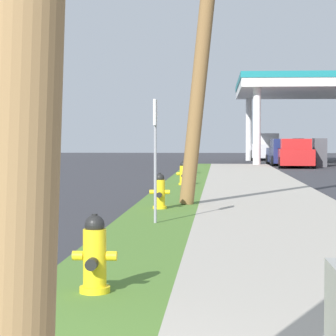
{
  "coord_description": "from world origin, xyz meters",
  "views": [
    {
      "loc": [
        1.84,
        -3.41,
        1.57
      ],
      "look_at": [
        0.64,
        14.16,
        0.88
      ],
      "focal_mm": 79.84,
      "sensor_mm": 36.0,
      "label": 1
    }
  ],
  "objects_px": {
    "fire_hydrant_nearest": "(95,258)",
    "fire_hydrant_third": "(183,175)",
    "car_navy_by_far_pump": "(285,153)",
    "truck_silver_at_forecourt": "(266,148)",
    "street_sign_post": "(155,135)",
    "fire_hydrant_second": "(160,193)",
    "car_red_by_near_pump": "(295,154)",
    "fire_hydrant_fourth": "(189,166)"
  },
  "relations": [
    {
      "from": "car_red_by_near_pump",
      "to": "street_sign_post",
      "type": "bearing_deg",
      "value": -100.49
    },
    {
      "from": "fire_hydrant_second",
      "to": "fire_hydrant_third",
      "type": "distance_m",
      "value": 8.03
    },
    {
      "from": "fire_hydrant_second",
      "to": "street_sign_post",
      "type": "bearing_deg",
      "value": -87.14
    },
    {
      "from": "fire_hydrant_nearest",
      "to": "fire_hydrant_fourth",
      "type": "height_order",
      "value": "same"
    },
    {
      "from": "fire_hydrant_second",
      "to": "street_sign_post",
      "type": "height_order",
      "value": "street_sign_post"
    },
    {
      "from": "fire_hydrant_nearest",
      "to": "street_sign_post",
      "type": "relative_size",
      "value": 0.35
    },
    {
      "from": "fire_hydrant_fourth",
      "to": "truck_silver_at_forecourt",
      "type": "height_order",
      "value": "truck_silver_at_forecourt"
    },
    {
      "from": "fire_hydrant_fourth",
      "to": "street_sign_post",
      "type": "bearing_deg",
      "value": -89.48
    },
    {
      "from": "fire_hydrant_nearest",
      "to": "fire_hydrant_third",
      "type": "distance_m",
      "value": 16.47
    },
    {
      "from": "street_sign_post",
      "to": "truck_silver_at_forecourt",
      "type": "xyz_separation_m",
      "value": [
        4.6,
        42.97,
        -0.72
      ]
    },
    {
      "from": "fire_hydrant_nearest",
      "to": "fire_hydrant_fourth",
      "type": "distance_m",
      "value": 24.27
    },
    {
      "from": "fire_hydrant_second",
      "to": "truck_silver_at_forecourt",
      "type": "xyz_separation_m",
      "value": [
        4.72,
        40.37,
        0.47
      ]
    },
    {
      "from": "fire_hydrant_fourth",
      "to": "car_navy_by_far_pump",
      "type": "relative_size",
      "value": 0.16
    },
    {
      "from": "fire_hydrant_fourth",
      "to": "truck_silver_at_forecourt",
      "type": "bearing_deg",
      "value": 79.02
    },
    {
      "from": "street_sign_post",
      "to": "car_red_by_near_pump",
      "type": "distance_m",
      "value": 28.97
    },
    {
      "from": "fire_hydrant_second",
      "to": "truck_silver_at_forecourt",
      "type": "bearing_deg",
      "value": 83.32
    },
    {
      "from": "truck_silver_at_forecourt",
      "to": "fire_hydrant_nearest",
      "type": "bearing_deg",
      "value": -95.46
    },
    {
      "from": "street_sign_post",
      "to": "car_red_by_near_pump",
      "type": "xyz_separation_m",
      "value": [
        5.27,
        28.47,
        -0.91
      ]
    },
    {
      "from": "fire_hydrant_second",
      "to": "fire_hydrant_fourth",
      "type": "xyz_separation_m",
      "value": [
        -0.04,
        15.83,
        0.0
      ]
    },
    {
      "from": "fire_hydrant_fourth",
      "to": "car_red_by_near_pump",
      "type": "relative_size",
      "value": 0.16
    },
    {
      "from": "fire_hydrant_third",
      "to": "truck_silver_at_forecourt",
      "type": "relative_size",
      "value": 0.13
    },
    {
      "from": "car_navy_by_far_pump",
      "to": "truck_silver_at_forecourt",
      "type": "relative_size",
      "value": 0.82
    },
    {
      "from": "street_sign_post",
      "to": "car_red_by_near_pump",
      "type": "bearing_deg",
      "value": 79.51
    },
    {
      "from": "fire_hydrant_nearest",
      "to": "fire_hydrant_third",
      "type": "height_order",
      "value": "same"
    },
    {
      "from": "fire_hydrant_third",
      "to": "car_red_by_near_pump",
      "type": "xyz_separation_m",
      "value": [
        5.3,
        17.85,
        0.28
      ]
    },
    {
      "from": "street_sign_post",
      "to": "fire_hydrant_second",
      "type": "bearing_deg",
      "value": 92.86
    },
    {
      "from": "car_red_by_near_pump",
      "to": "truck_silver_at_forecourt",
      "type": "xyz_separation_m",
      "value": [
        -0.68,
        14.49,
        0.19
      ]
    },
    {
      "from": "street_sign_post",
      "to": "fire_hydrant_fourth",
      "type": "bearing_deg",
      "value": 90.52
    },
    {
      "from": "fire_hydrant_fourth",
      "to": "car_red_by_near_pump",
      "type": "xyz_separation_m",
      "value": [
        5.44,
        10.05,
        0.28
      ]
    },
    {
      "from": "fire_hydrant_third",
      "to": "truck_silver_at_forecourt",
      "type": "xyz_separation_m",
      "value": [
        4.62,
        32.34,
        0.47
      ]
    },
    {
      "from": "fire_hydrant_third",
      "to": "fire_hydrant_fourth",
      "type": "relative_size",
      "value": 1.0
    },
    {
      "from": "car_red_by_near_pump",
      "to": "fire_hydrant_fourth",
      "type": "bearing_deg",
      "value": -118.42
    },
    {
      "from": "car_navy_by_far_pump",
      "to": "fire_hydrant_second",
      "type": "bearing_deg",
      "value": -99.94
    },
    {
      "from": "fire_hydrant_fourth",
      "to": "truck_silver_at_forecourt",
      "type": "distance_m",
      "value": 25.0
    },
    {
      "from": "car_red_by_near_pump",
      "to": "fire_hydrant_third",
      "type": "bearing_deg",
      "value": -106.54
    },
    {
      "from": "fire_hydrant_third",
      "to": "car_navy_by_far_pump",
      "type": "distance_m",
      "value": 21.94
    },
    {
      "from": "fire_hydrant_nearest",
      "to": "street_sign_post",
      "type": "distance_m",
      "value": 5.97
    },
    {
      "from": "street_sign_post",
      "to": "car_navy_by_far_pump",
      "type": "relative_size",
      "value": 0.47
    },
    {
      "from": "fire_hydrant_nearest",
      "to": "fire_hydrant_third",
      "type": "bearing_deg",
      "value": 89.85
    },
    {
      "from": "truck_silver_at_forecourt",
      "to": "car_red_by_near_pump",
      "type": "bearing_deg",
      "value": -87.32
    },
    {
      "from": "fire_hydrant_fourth",
      "to": "car_red_by_near_pump",
      "type": "distance_m",
      "value": 11.43
    },
    {
      "from": "fire_hydrant_fourth",
      "to": "car_red_by_near_pump",
      "type": "height_order",
      "value": "car_red_by_near_pump"
    }
  ]
}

